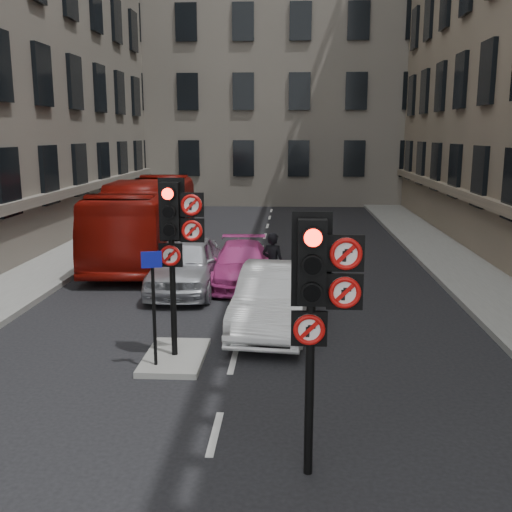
# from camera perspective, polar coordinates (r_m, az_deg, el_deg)

# --- Properties ---
(pavement_left) EXTENTS (3.00, 50.00, 0.16)m
(pavement_left) POSITION_cam_1_polar(r_m,az_deg,el_deg) (20.71, -20.49, -1.56)
(pavement_left) COLOR gray
(pavement_left) RESTS_ON ground
(pavement_right) EXTENTS (3.00, 50.00, 0.16)m
(pavement_right) POSITION_cam_1_polar(r_m,az_deg,el_deg) (19.92, 20.99, -2.10)
(pavement_right) COLOR gray
(pavement_right) RESTS_ON ground
(centre_island) EXTENTS (1.20, 2.00, 0.12)m
(centre_island) POSITION_cam_1_polar(r_m,az_deg,el_deg) (12.50, -7.73, -9.51)
(centre_island) COLOR gray
(centre_island) RESTS_ON ground
(building_far) EXTENTS (30.00, 14.00, 20.00)m
(building_far) POSITION_cam_1_polar(r_m,az_deg,el_deg) (44.78, 1.93, 18.64)
(building_far) COLOR gray
(building_far) RESTS_ON ground
(signal_near) EXTENTS (0.91, 0.40, 3.58)m
(signal_near) POSITION_cam_1_polar(r_m,az_deg,el_deg) (7.69, 5.94, -3.25)
(signal_near) COLOR black
(signal_near) RESTS_ON ground
(signal_far) EXTENTS (0.91, 0.40, 3.58)m
(signal_far) POSITION_cam_1_polar(r_m,az_deg,el_deg) (11.78, -7.68, 2.53)
(signal_far) COLOR black
(signal_far) RESTS_ON centre_island
(car_silver) EXTENTS (1.88, 4.61, 1.57)m
(car_silver) POSITION_cam_1_polar(r_m,az_deg,el_deg) (17.66, -6.72, -0.74)
(car_silver) COLOR #B6B8BF
(car_silver) RESTS_ON ground
(car_white) EXTENTS (2.03, 4.67, 1.49)m
(car_white) POSITION_cam_1_polar(r_m,az_deg,el_deg) (14.10, 1.80, -4.00)
(car_white) COLOR silver
(car_white) RESTS_ON ground
(car_pink) EXTENTS (1.87, 4.29, 1.23)m
(car_pink) POSITION_cam_1_polar(r_m,az_deg,el_deg) (18.32, -1.41, -0.75)
(car_pink) COLOR #C83B8E
(car_pink) RESTS_ON ground
(bus_red) EXTENTS (2.88, 10.34, 2.85)m
(bus_red) POSITION_cam_1_polar(r_m,az_deg,el_deg) (22.59, -10.35, 3.51)
(bus_red) COLOR maroon
(bus_red) RESTS_ON ground
(motorcycle) EXTENTS (0.63, 1.90, 1.12)m
(motorcycle) POSITION_cam_1_polar(r_m,az_deg,el_deg) (14.32, 0.18, -4.52)
(motorcycle) COLOR black
(motorcycle) RESTS_ON ground
(motorcyclist) EXTENTS (0.77, 0.65, 1.80)m
(motorcyclist) POSITION_cam_1_polar(r_m,az_deg,el_deg) (17.06, 1.60, -0.71)
(motorcyclist) COLOR black
(motorcyclist) RESTS_ON ground
(info_sign) EXTENTS (0.39, 0.16, 2.26)m
(info_sign) POSITION_cam_1_polar(r_m,az_deg,el_deg) (11.54, -9.77, -3.44)
(info_sign) COLOR black
(info_sign) RESTS_ON centre_island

